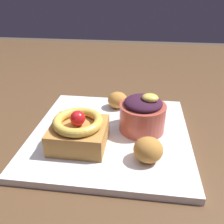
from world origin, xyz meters
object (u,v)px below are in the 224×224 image
object	(u,v)px
fritter_middle	(146,150)
front_plate	(111,134)
berry_ramekin	(143,114)
cake_slice	(79,131)
fritter_front	(118,100)

from	to	relation	value
fritter_middle	front_plate	bearing A→B (deg)	130.96
front_plate	fritter_middle	distance (m)	0.10
front_plate	berry_ramekin	size ratio (longest dim) A/B	3.40
cake_slice	fritter_middle	bearing A→B (deg)	-13.64
cake_slice	fritter_front	bearing A→B (deg)	70.95
cake_slice	berry_ramekin	bearing A→B (deg)	30.40
cake_slice	berry_ramekin	world-z (taller)	berry_ramekin
front_plate	fritter_middle	xyz separation A→B (m)	(0.06, -0.07, 0.03)
cake_slice	front_plate	bearing A→B (deg)	45.17
fritter_front	fritter_middle	size ratio (longest dim) A/B	0.94
berry_ramekin	fritter_front	world-z (taller)	berry_ramekin
berry_ramekin	fritter_front	distance (m)	0.10
front_plate	cake_slice	size ratio (longest dim) A/B	3.12
cake_slice	fritter_middle	distance (m)	0.11
fritter_front	fritter_middle	bearing A→B (deg)	-69.92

